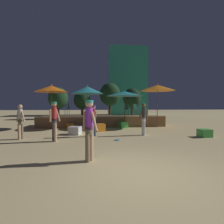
{
  "coord_description": "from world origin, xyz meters",
  "views": [
    {
      "loc": [
        -1.17,
        -4.01,
        1.64
      ],
      "look_at": [
        0.0,
        6.3,
        1.25
      ],
      "focal_mm": 28.0,
      "sensor_mm": 36.0,
      "label": 1
    }
  ],
  "objects_px": {
    "cube_seat_2": "(205,133)",
    "bistro_chair_3": "(87,108)",
    "person_0": "(94,119)",
    "person_1": "(144,118)",
    "cube_seat_3": "(123,125)",
    "bistro_chair_1": "(68,108)",
    "bistro_chair_2": "(127,108)",
    "person_2": "(54,119)",
    "patio_umbrella_0": "(125,94)",
    "cube_seat_1": "(100,127)",
    "background_tree_2": "(82,100)",
    "cube_seat_0": "(70,126)",
    "person_3": "(89,126)",
    "frisbee_disc": "(117,140)",
    "background_tree_1": "(132,98)",
    "patio_umbrella_2": "(158,88)",
    "patio_umbrella_3": "(52,89)",
    "bistro_chair_0": "(136,108)",
    "cube_seat_4": "(75,130)",
    "person_4": "(20,121)",
    "background_tree_0": "(58,98)",
    "background_tree_3": "(110,95)",
    "patio_umbrella_1": "(87,90)"
  },
  "relations": [
    {
      "from": "patio_umbrella_0",
      "to": "patio_umbrella_3",
      "type": "height_order",
      "value": "patio_umbrella_3"
    },
    {
      "from": "cube_seat_3",
      "to": "background_tree_2",
      "type": "xyz_separation_m",
      "value": [
        -3.51,
        10.06,
        2.09
      ]
    },
    {
      "from": "bistro_chair_2",
      "to": "person_2",
      "type": "bearing_deg",
      "value": 76.59
    },
    {
      "from": "cube_seat_2",
      "to": "bistro_chair_3",
      "type": "xyz_separation_m",
      "value": [
        -6.26,
        6.0,
        1.2
      ]
    },
    {
      "from": "bistro_chair_0",
      "to": "bistro_chair_3",
      "type": "distance_m",
      "value": 4.0
    },
    {
      "from": "person_4",
      "to": "background_tree_1",
      "type": "relative_size",
      "value": 0.44
    },
    {
      "from": "patio_umbrella_2",
      "to": "person_4",
      "type": "distance_m",
      "value": 9.38
    },
    {
      "from": "person_2",
      "to": "background_tree_1",
      "type": "xyz_separation_m",
      "value": [
        6.66,
        13.27,
        1.5
      ]
    },
    {
      "from": "cube_seat_2",
      "to": "person_3",
      "type": "xyz_separation_m",
      "value": [
        -5.91,
        -3.33,
        0.83
      ]
    },
    {
      "from": "person_3",
      "to": "bistro_chair_2",
      "type": "xyz_separation_m",
      "value": [
        3.01,
        9.54,
        0.37
      ]
    },
    {
      "from": "person_2",
      "to": "background_tree_2",
      "type": "distance_m",
      "value": 14.5
    },
    {
      "from": "cube_seat_3",
      "to": "cube_seat_2",
      "type": "bearing_deg",
      "value": -48.48
    },
    {
      "from": "patio_umbrella_0",
      "to": "background_tree_3",
      "type": "xyz_separation_m",
      "value": [
        -0.07,
        10.19,
        0.57
      ]
    },
    {
      "from": "patio_umbrella_0",
      "to": "person_3",
      "type": "height_order",
      "value": "patio_umbrella_0"
    },
    {
      "from": "patio_umbrella_0",
      "to": "bistro_chair_1",
      "type": "bearing_deg",
      "value": 159.7
    },
    {
      "from": "patio_umbrella_0",
      "to": "patio_umbrella_2",
      "type": "relative_size",
      "value": 0.85
    },
    {
      "from": "cube_seat_4",
      "to": "person_4",
      "type": "xyz_separation_m",
      "value": [
        -2.48,
        -1.17,
        0.69
      ]
    },
    {
      "from": "cube_seat_3",
      "to": "bistro_chair_1",
      "type": "distance_m",
      "value": 4.75
    },
    {
      "from": "cube_seat_3",
      "to": "background_tree_2",
      "type": "relative_size",
      "value": 0.2
    },
    {
      "from": "person_0",
      "to": "person_1",
      "type": "xyz_separation_m",
      "value": [
        2.74,
        0.1,
        0.05
      ]
    },
    {
      "from": "frisbee_disc",
      "to": "background_tree_0",
      "type": "xyz_separation_m",
      "value": [
        -5.27,
        13.66,
        2.51
      ]
    },
    {
      "from": "patio_umbrella_0",
      "to": "person_4",
      "type": "xyz_separation_m",
      "value": [
        -5.86,
        -3.99,
        -1.61
      ]
    },
    {
      "from": "person_0",
      "to": "bistro_chair_1",
      "type": "distance_m",
      "value": 5.62
    },
    {
      "from": "patio_umbrella_2",
      "to": "bistro_chair_1",
      "type": "distance_m",
      "value": 7.24
    },
    {
      "from": "patio_umbrella_0",
      "to": "cube_seat_1",
      "type": "height_order",
      "value": "patio_umbrella_0"
    },
    {
      "from": "person_1",
      "to": "frisbee_disc",
      "type": "distance_m",
      "value": 2.27
    },
    {
      "from": "cube_seat_3",
      "to": "person_4",
      "type": "xyz_separation_m",
      "value": [
        -5.67,
        -3.67,
        0.68
      ]
    },
    {
      "from": "patio_umbrella_0",
      "to": "person_4",
      "type": "bearing_deg",
      "value": -145.78
    },
    {
      "from": "patio_umbrella_3",
      "to": "person_2",
      "type": "relative_size",
      "value": 1.73
    },
    {
      "from": "cube_seat_0",
      "to": "person_3",
      "type": "distance_m",
      "value": 7.53
    },
    {
      "from": "patio_umbrella_3",
      "to": "background_tree_1",
      "type": "distance_m",
      "value": 11.65
    },
    {
      "from": "patio_umbrella_3",
      "to": "person_2",
      "type": "height_order",
      "value": "patio_umbrella_3"
    },
    {
      "from": "cube_seat_0",
      "to": "person_0",
      "type": "relative_size",
      "value": 0.37
    },
    {
      "from": "cube_seat_2",
      "to": "background_tree_1",
      "type": "distance_m",
      "value": 13.21
    },
    {
      "from": "bistro_chair_2",
      "to": "frisbee_disc",
      "type": "height_order",
      "value": "bistro_chair_2"
    },
    {
      "from": "patio_umbrella_3",
      "to": "person_1",
      "type": "xyz_separation_m",
      "value": [
        5.66,
        -3.44,
        -1.86
      ]
    },
    {
      "from": "person_0",
      "to": "person_1",
      "type": "relative_size",
      "value": 0.94
    },
    {
      "from": "cube_seat_0",
      "to": "bistro_chair_0",
      "type": "relative_size",
      "value": 0.67
    },
    {
      "from": "person_0",
      "to": "cube_seat_1",
      "type": "bearing_deg",
      "value": -141.03
    },
    {
      "from": "patio_umbrella_1",
      "to": "bistro_chair_3",
      "type": "height_order",
      "value": "patio_umbrella_1"
    },
    {
      "from": "cube_seat_0",
      "to": "person_1",
      "type": "relative_size",
      "value": 0.35
    },
    {
      "from": "cube_seat_2",
      "to": "bistro_chair_3",
      "type": "height_order",
      "value": "bistro_chair_3"
    },
    {
      "from": "person_3",
      "to": "bistro_chair_0",
      "type": "relative_size",
      "value": 2.0
    },
    {
      "from": "bistro_chair_1",
      "to": "bistro_chair_3",
      "type": "height_order",
      "value": "same"
    },
    {
      "from": "bistro_chair_2",
      "to": "bistro_chair_0",
      "type": "bearing_deg",
      "value": 154.49
    },
    {
      "from": "frisbee_disc",
      "to": "person_3",
      "type": "bearing_deg",
      "value": -113.01
    },
    {
      "from": "frisbee_disc",
      "to": "person_1",
      "type": "bearing_deg",
      "value": 37.49
    },
    {
      "from": "patio_umbrella_3",
      "to": "background_tree_0",
      "type": "height_order",
      "value": "background_tree_0"
    },
    {
      "from": "cube_seat_0",
      "to": "bistro_chair_0",
      "type": "xyz_separation_m",
      "value": [
        5.09,
        1.53,
        1.21
      ]
    },
    {
      "from": "patio_umbrella_3",
      "to": "patio_umbrella_0",
      "type": "bearing_deg",
      "value": 0.77
    }
  ]
}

